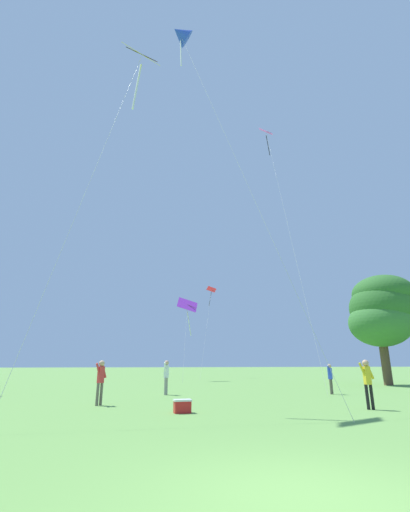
# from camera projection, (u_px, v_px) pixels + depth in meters

# --- Properties ---
(ground_plane) EXTENTS (400.00, 400.00, 0.00)m
(ground_plane) POSITION_uv_depth(u_px,v_px,m) (309.00, 500.00, 4.37)
(ground_plane) COLOR #669947
(kite_blue_delta) EXTENTS (4.48, 9.51, 23.52)m
(kite_blue_delta) POSITION_uv_depth(u_px,v_px,m) (181.00, 35.00, 23.84)
(kite_blue_delta) COLOR blue
(kite_blue_delta) RESTS_ON ground_plane
(kite_red_high) EXTENTS (4.29, 7.83, 11.93)m
(kite_red_high) POSITION_uv_depth(u_px,v_px,m) (211.00, 294.00, 48.16)
(kite_red_high) COLOR red
(kite_red_high) RESTS_ON ground_plane
(kite_yellow_diamond) EXTENTS (4.51, 7.04, 19.36)m
(kite_yellow_diamond) POSITION_uv_depth(u_px,v_px,m) (139.00, 67.00, 19.83)
(kite_yellow_diamond) COLOR yellow
(kite_yellow_diamond) RESTS_ON ground_plane
(kite_pink_low) EXTENTS (3.92, 11.66, 25.13)m
(kite_pink_low) POSITION_uv_depth(u_px,v_px,m) (268.00, 142.00, 35.68)
(kite_pink_low) COLOR pink
(kite_pink_low) RESTS_ON ground_plane
(kite_purple_streamer) EXTENTS (2.86, 6.19, 8.66)m
(kite_purple_streamer) POSITION_uv_depth(u_px,v_px,m) (188.00, 311.00, 38.29)
(kite_purple_streamer) COLOR purple
(kite_purple_streamer) RESTS_ON ground_plane
(person_in_red_shirt) EXTENTS (0.57, 0.24, 1.76)m
(person_in_red_shirt) POSITION_uv_depth(u_px,v_px,m) (367.00, 379.00, 13.37)
(person_in_red_shirt) COLOR black
(person_in_red_shirt) RESTS_ON ground_plane
(person_foreground_watcher) EXTENTS (0.50, 0.40, 1.75)m
(person_foreground_watcher) POSITION_uv_depth(u_px,v_px,m) (101.00, 378.00, 14.66)
(person_foreground_watcher) COLOR #665B4C
(person_foreground_watcher) RESTS_ON ground_plane
(person_child_small) EXTENTS (0.39, 0.53, 1.80)m
(person_child_small) POSITION_uv_depth(u_px,v_px,m) (166.00, 374.00, 19.66)
(person_child_small) COLOR gray
(person_child_small) RESTS_ON ground_plane
(person_in_blue_jacket) EXTENTS (0.48, 0.34, 1.61)m
(person_in_blue_jacket) POSITION_uv_depth(u_px,v_px,m) (330.00, 376.00, 20.07)
(person_in_blue_jacket) COLOR #665B4C
(person_in_blue_jacket) RESTS_ON ground_plane
(tree_left_oak) EXTENTS (5.69, 5.08, 8.91)m
(tree_left_oak) POSITION_uv_depth(u_px,v_px,m) (381.00, 309.00, 29.84)
(tree_left_oak) COLOR brown
(tree_left_oak) RESTS_ON ground_plane
(picnic_cooler) EXTENTS (0.60, 0.40, 0.44)m
(picnic_cooler) POSITION_uv_depth(u_px,v_px,m) (182.00, 406.00, 12.22)
(picnic_cooler) COLOR red
(picnic_cooler) RESTS_ON ground_plane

